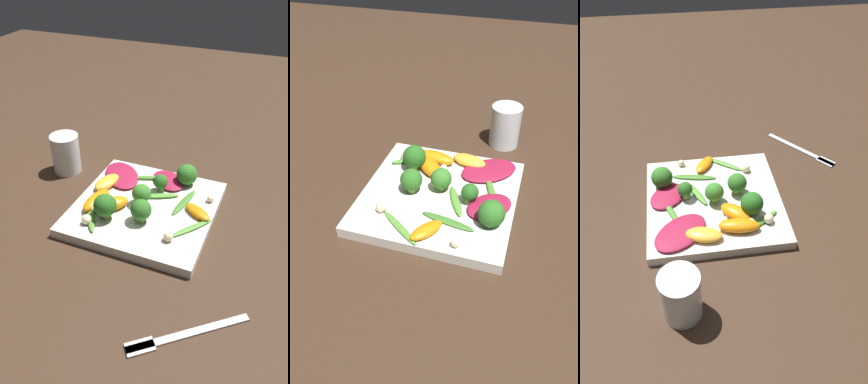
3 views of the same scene
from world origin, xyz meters
The scene contains 25 objects.
ground_plane centered at (0.00, 0.00, 0.00)m, with size 2.40×2.40×0.00m, color #382619.
plate centered at (0.00, 0.00, 0.01)m, with size 0.26×0.26×0.02m.
drinking_glass centered at (0.08, 0.22, 0.04)m, with size 0.06×0.06×0.09m.
fork centered at (-0.24, -0.14, 0.00)m, with size 0.13×0.15×0.01m.
radicchio_leaf_0 centered at (0.07, 0.08, 0.02)m, with size 0.13×0.12×0.01m.
radicchio_leaf_1 centered at (0.09, -0.02, 0.02)m, with size 0.10×0.10×0.01m.
orange_segment_0 centered at (-0.03, 0.05, 0.03)m, with size 0.07×0.07×0.02m.
orange_segment_1 centered at (0.01, -0.10, 0.03)m, with size 0.05×0.06×0.01m.
orange_segment_2 centered at (0.03, 0.10, 0.03)m, with size 0.07×0.05×0.02m.
orange_segment_3 centered at (-0.03, 0.09, 0.03)m, with size 0.08×0.04×0.02m.
broccoli_floret_0 centered at (0.00, 0.01, 0.04)m, with size 0.04×0.04×0.04m.
broccoli_floret_1 centered at (0.05, -0.01, 0.04)m, with size 0.03×0.03×0.04m.
broccoli_floret_2 centered at (-0.05, -0.01, 0.04)m, with size 0.04×0.04×0.05m.
broccoli_floret_3 centered at (-0.06, 0.05, 0.05)m, with size 0.04×0.04×0.05m.
broccoli_floret_4 centered at (0.10, -0.05, 0.04)m, with size 0.04×0.04×0.04m.
arugula_sprig_0 centered at (0.09, 0.03, 0.02)m, with size 0.04×0.08×0.01m.
arugula_sprig_1 centered at (-0.08, 0.08, 0.02)m, with size 0.08×0.06×0.01m.
arugula_sprig_2 centered at (0.03, -0.07, 0.02)m, with size 0.09×0.03×0.01m.
arugula_sprig_3 centered at (-0.04, -0.10, 0.02)m, with size 0.08×0.06×0.01m.
arugula_sprig_4 centered at (0.03, -0.02, 0.02)m, with size 0.05×0.08×0.01m.
macadamia_nut_0 centered at (-0.08, -0.07, 0.03)m, with size 0.02×0.02×0.02m.
macadamia_nut_1 centered at (-0.09, 0.08, 0.03)m, with size 0.02×0.02×0.02m.
macadamia_nut_2 centered at (0.06, -0.11, 0.03)m, with size 0.01×0.01×0.01m.
macadamia_nut_3 centered at (-0.01, 0.07, 0.03)m, with size 0.01×0.01×0.01m.
macadamia_nut_4 centered at (-0.06, 0.08, 0.03)m, with size 0.02×0.02×0.02m.
Camera 3 is at (0.06, 0.53, 0.53)m, focal length 35.00 mm.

